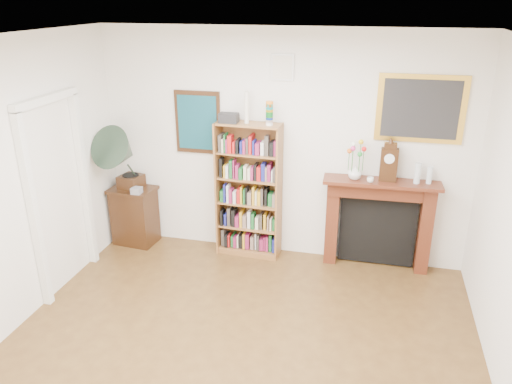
% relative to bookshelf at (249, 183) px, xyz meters
% --- Properties ---
extents(room, '(4.51, 5.01, 2.81)m').
position_rel_bookshelf_xyz_m(room, '(0.37, -2.34, 0.44)').
color(room, '#4A3016').
rests_on(room, ground).
extents(door_casing, '(0.08, 1.02, 2.17)m').
position_rel_bookshelf_xyz_m(door_casing, '(-1.83, -1.14, 0.31)').
color(door_casing, white).
rests_on(door_casing, left_wall).
extents(teal_poster, '(0.58, 0.04, 0.78)m').
position_rel_bookshelf_xyz_m(teal_poster, '(-0.68, 0.14, 0.69)').
color(teal_poster, black).
rests_on(teal_poster, back_wall).
extents(small_picture, '(0.26, 0.04, 0.30)m').
position_rel_bookshelf_xyz_m(small_picture, '(0.37, 0.14, 1.39)').
color(small_picture, white).
rests_on(small_picture, back_wall).
extents(gilt_painting, '(0.95, 0.04, 0.75)m').
position_rel_bookshelf_xyz_m(gilt_painting, '(1.92, 0.14, 0.99)').
color(gilt_painting, gold).
rests_on(gilt_painting, back_wall).
extents(bookshelf, '(0.80, 0.32, 1.97)m').
position_rel_bookshelf_xyz_m(bookshelf, '(0.00, 0.00, 0.00)').
color(bookshelf, brown).
rests_on(bookshelf, floor).
extents(side_cabinet, '(0.60, 0.47, 0.77)m').
position_rel_bookshelf_xyz_m(side_cabinet, '(-1.55, -0.07, -0.57)').
color(side_cabinet, black).
rests_on(side_cabinet, floor).
extents(fireplace, '(1.35, 0.37, 1.13)m').
position_rel_bookshelf_xyz_m(fireplace, '(1.59, 0.06, -0.29)').
color(fireplace, '#4C1F11').
rests_on(fireplace, floor).
extents(gramophone, '(0.66, 0.77, 0.89)m').
position_rel_bookshelf_xyz_m(gramophone, '(-1.56, -0.19, 0.32)').
color(gramophone, black).
rests_on(gramophone, side_cabinet).
extents(cd_stack, '(0.12, 0.12, 0.08)m').
position_rel_bookshelf_xyz_m(cd_stack, '(-1.41, -0.21, -0.14)').
color(cd_stack, '#A6A5B1').
rests_on(cd_stack, side_cabinet).
extents(mantel_clock, '(0.19, 0.11, 0.45)m').
position_rel_bookshelf_xyz_m(mantel_clock, '(1.64, 0.02, 0.39)').
color(mantel_clock, black).
rests_on(mantel_clock, fireplace).
extents(flower_vase, '(0.20, 0.20, 0.17)m').
position_rel_bookshelf_xyz_m(flower_vase, '(1.27, -0.01, 0.26)').
color(flower_vase, silver).
rests_on(flower_vase, fireplace).
extents(teacup, '(0.09, 0.09, 0.06)m').
position_rel_bookshelf_xyz_m(teacup, '(1.45, -0.08, 0.20)').
color(teacup, white).
rests_on(teacup, fireplace).
extents(bottle_left, '(0.07, 0.07, 0.24)m').
position_rel_bookshelf_xyz_m(bottle_left, '(1.96, 0.02, 0.29)').
color(bottle_left, silver).
rests_on(bottle_left, fireplace).
extents(bottle_right, '(0.06, 0.06, 0.20)m').
position_rel_bookshelf_xyz_m(bottle_right, '(2.10, 0.04, 0.27)').
color(bottle_right, silver).
rests_on(bottle_right, fireplace).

